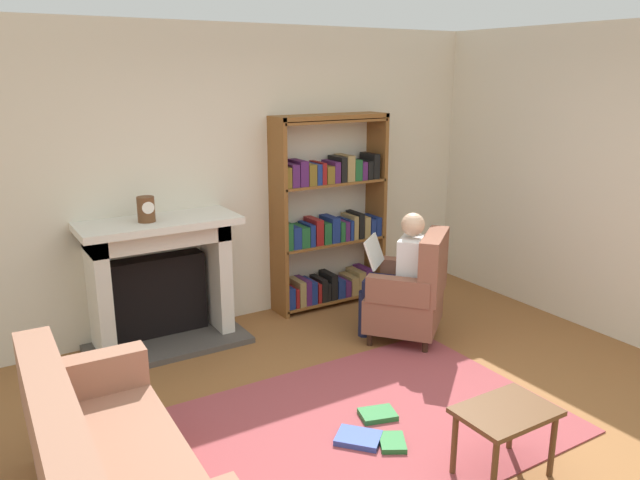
# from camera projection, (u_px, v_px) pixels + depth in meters

# --- Properties ---
(ground) EXTENTS (14.00, 14.00, 0.00)m
(ground) POSITION_uv_depth(u_px,v_px,m) (405.00, 443.00, 3.95)
(ground) COLOR brown
(back_wall) EXTENTS (5.60, 0.10, 2.70)m
(back_wall) POSITION_uv_depth(u_px,v_px,m) (234.00, 177.00, 5.68)
(back_wall) COLOR beige
(back_wall) RESTS_ON ground
(side_wall_right) EXTENTS (0.10, 5.20, 2.70)m
(side_wall_right) POSITION_uv_depth(u_px,v_px,m) (543.00, 172.00, 5.95)
(side_wall_right) COLOR beige
(side_wall_right) RESTS_ON ground
(area_rug) EXTENTS (2.40, 1.80, 0.01)m
(area_rug) POSITION_uv_depth(u_px,v_px,m) (377.00, 420.00, 4.19)
(area_rug) COLOR #9A4246
(area_rug) RESTS_ON ground
(fireplace) EXTENTS (1.34, 0.64, 1.12)m
(fireplace) POSITION_uv_depth(u_px,v_px,m) (160.00, 278.00, 5.26)
(fireplace) COLOR #4C4742
(fireplace) RESTS_ON ground
(mantel_clock) EXTENTS (0.14, 0.14, 0.21)m
(mantel_clock) POSITION_uv_depth(u_px,v_px,m) (146.00, 209.00, 4.96)
(mantel_clock) COLOR brown
(mantel_clock) RESTS_ON fireplace
(bookshelf) EXTENTS (1.17, 0.32, 1.90)m
(bookshelf) POSITION_uv_depth(u_px,v_px,m) (329.00, 218.00, 6.08)
(bookshelf) COLOR brown
(bookshelf) RESTS_ON ground
(armchair_reading) EXTENTS (0.89, 0.89, 0.97)m
(armchair_reading) POSITION_uv_depth(u_px,v_px,m) (412.00, 293.00, 5.38)
(armchair_reading) COLOR #331E14
(armchair_reading) RESTS_ON ground
(seated_reader) EXTENTS (0.57, 0.59, 1.14)m
(seated_reader) POSITION_uv_depth(u_px,v_px,m) (400.00, 270.00, 5.36)
(seated_reader) COLOR white
(seated_reader) RESTS_ON ground
(sofa_floral) EXTENTS (0.76, 1.72, 0.85)m
(sofa_floral) POSITION_uv_depth(u_px,v_px,m) (107.00, 477.00, 3.11)
(sofa_floral) COLOR #9A6A53
(sofa_floral) RESTS_ON ground
(side_table) EXTENTS (0.56, 0.39, 0.43)m
(side_table) POSITION_uv_depth(u_px,v_px,m) (506.00, 420.00, 3.54)
(side_table) COLOR brown
(side_table) RESTS_ON ground
(scattered_books) EXTENTS (0.58, 0.56, 0.04)m
(scattered_books) POSITION_uv_depth(u_px,v_px,m) (373.00, 431.00, 4.02)
(scattered_books) COLOR #267233
(scattered_books) RESTS_ON area_rug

